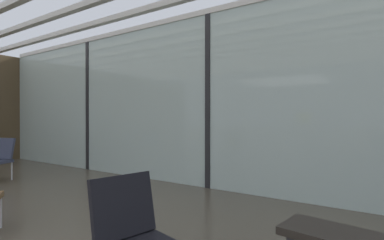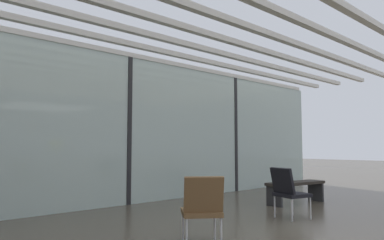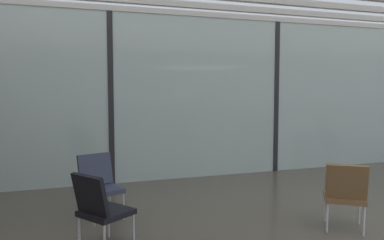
{
  "view_description": "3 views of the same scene",
  "coord_description": "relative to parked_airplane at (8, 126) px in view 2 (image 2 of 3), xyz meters",
  "views": [
    {
      "loc": [
        2.67,
        0.61,
        1.29
      ],
      "look_at": [
        0.73,
        3.54,
        1.26
      ],
      "focal_mm": 26.89,
      "sensor_mm": 36.0,
      "label": 1
    },
    {
      "loc": [
        -4.13,
        -1.43,
        1.22
      ],
      "look_at": [
        -1.01,
        2.03,
        1.58
      ],
      "focal_mm": 33.22,
      "sensor_mm": 36.0,
      "label": 2
    },
    {
      "loc": [
        -4.35,
        -1.99,
        1.77
      ],
      "look_at": [
        -1.23,
        7.15,
        0.99
      ],
      "focal_mm": 35.62,
      "sensor_mm": 36.0,
      "label": 3
    }
  ],
  "objects": [
    {
      "name": "lounge_chair_5",
      "position": [
        0.11,
        -8.15,
        -1.34
      ],
      "size": [
        0.69,
        0.71,
        0.87
      ],
      "rotation": [
        0.0,
        0.0,
        2.53
      ],
      "color": "brown",
      "rests_on": "ground"
    },
    {
      "name": "lounge_chair_4",
      "position": [
        2.39,
        -7.9,
        -1.34
      ],
      "size": [
        0.62,
        0.59,
        0.87
      ],
      "rotation": [
        0.0,
        0.0,
        1.33
      ],
      "color": "black",
      "rests_on": "ground"
    },
    {
      "name": "parked_airplane",
      "position": [
        0.0,
        0.0,
        0.0
      ],
      "size": [
        12.19,
        3.66,
        3.66
      ],
      "color": "silver",
      "rests_on": "ground"
    },
    {
      "name": "window_mullion_2",
      "position": [
        4.66,
        -4.74,
        -0.23
      ],
      "size": [
        0.1,
        0.12,
        3.2
      ],
      "primitive_type": "cube",
      "color": "black",
      "rests_on": "ground"
    },
    {
      "name": "window_mullion_1",
      "position": [
        1.16,
        -4.74,
        -0.23
      ],
      "size": [
        0.1,
        0.12,
        3.2
      ],
      "primitive_type": "cube",
      "color": "black",
      "rests_on": "ground"
    },
    {
      "name": "ceiling_slats",
      "position": [
        1.16,
        -8.04,
        1.41
      ],
      "size": [
        13.72,
        6.72,
        0.1
      ],
      "color": "beige",
      "rests_on": "glass_curtain_wall"
    },
    {
      "name": "glass_curtain_wall",
      "position": [
        1.16,
        -4.74,
        -0.23
      ],
      "size": [
        14.0,
        0.08,
        3.2
      ],
      "primitive_type": "cube",
      "color": "#A3B7B2",
      "rests_on": "ground"
    },
    {
      "name": "waiting_bench",
      "position": [
        3.93,
        -7.1,
        -1.47
      ],
      "size": [
        1.54,
        0.62,
        0.47
      ],
      "rotation": [
        0.0,
        0.0,
        -0.15
      ],
      "color": "#28231E",
      "rests_on": "ground"
    }
  ]
}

